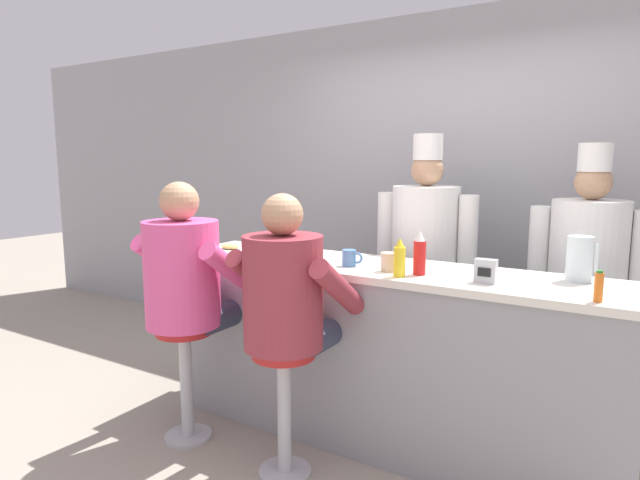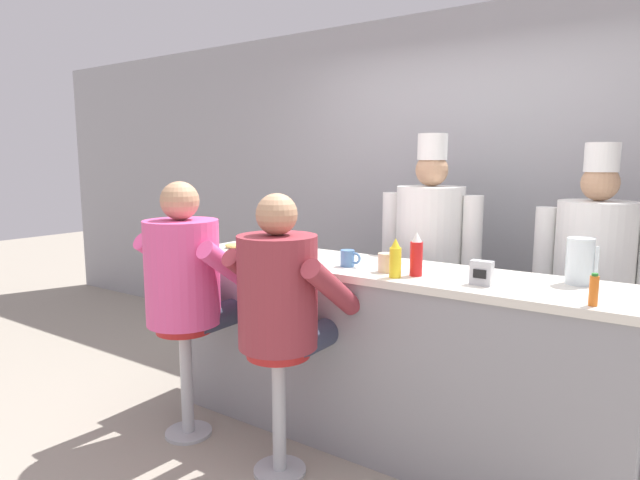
{
  "view_description": "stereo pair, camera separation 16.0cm",
  "coord_description": "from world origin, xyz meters",
  "views": [
    {
      "loc": [
        1.24,
        -2.37,
        1.6
      ],
      "look_at": [
        -0.38,
        0.28,
        1.14
      ],
      "focal_mm": 30.0,
      "sensor_mm": 36.0,
      "label": 1
    },
    {
      "loc": [
        1.37,
        -2.28,
        1.6
      ],
      "look_at": [
        -0.38,
        0.28,
        1.14
      ],
      "focal_mm": 30.0,
      "sensor_mm": 36.0,
      "label": 2
    }
  ],
  "objects": [
    {
      "name": "ground_plane",
      "position": [
        0.0,
        0.0,
        0.0
      ],
      "size": [
        20.0,
        20.0,
        0.0
      ],
      "primitive_type": "plane",
      "color": "#9E9384"
    },
    {
      "name": "wall_back",
      "position": [
        0.0,
        1.64,
        1.35
      ],
      "size": [
        10.0,
        0.06,
        2.7
      ],
      "color": "#99999E",
      "rests_on": "ground_plane"
    },
    {
      "name": "diner_counter",
      "position": [
        0.0,
        0.31,
        0.51
      ],
      "size": [
        2.65,
        0.61,
        1.02
      ],
      "color": "gray",
      "rests_on": "ground_plane"
    },
    {
      "name": "ketchup_bottle_red",
      "position": [
        0.27,
        0.2,
        1.13
      ],
      "size": [
        0.06,
        0.06,
        0.23
      ],
      "color": "red",
      "rests_on": "diner_counter"
    },
    {
      "name": "mustard_bottle_yellow",
      "position": [
        0.2,
        0.1,
        1.12
      ],
      "size": [
        0.06,
        0.06,
        0.2
      ],
      "color": "yellow",
      "rests_on": "diner_counter"
    },
    {
      "name": "hot_sauce_bottle_orange",
      "position": [
        1.1,
        0.08,
        1.09
      ],
      "size": [
        0.04,
        0.04,
        0.13
      ],
      "color": "orange",
      "rests_on": "diner_counter"
    },
    {
      "name": "water_pitcher_clear",
      "position": [
        0.98,
        0.46,
        1.13
      ],
      "size": [
        0.14,
        0.12,
        0.22
      ],
      "color": "silver",
      "rests_on": "diner_counter"
    },
    {
      "name": "breakfast_plate",
      "position": [
        -1.03,
        0.22,
        1.04
      ],
      "size": [
        0.27,
        0.27,
        0.05
      ],
      "color": "white",
      "rests_on": "diner_counter"
    },
    {
      "name": "cereal_bowl",
      "position": [
        -0.79,
        0.13,
        1.05
      ],
      "size": [
        0.16,
        0.16,
        0.05
      ],
      "color": "white",
      "rests_on": "diner_counter"
    },
    {
      "name": "coffee_mug_blue",
      "position": [
        -0.14,
        0.21,
        1.07
      ],
      "size": [
        0.12,
        0.08,
        0.09
      ],
      "color": "#4C7AB2",
      "rests_on": "diner_counter"
    },
    {
      "name": "coffee_mug_tan",
      "position": [
        0.1,
        0.19,
        1.07
      ],
      "size": [
        0.13,
        0.08,
        0.1
      ],
      "color": "beige",
      "rests_on": "diner_counter"
    },
    {
      "name": "napkin_dispenser_chrome",
      "position": [
        0.61,
        0.18,
        1.08
      ],
      "size": [
        0.1,
        0.06,
        0.12
      ],
      "color": "silver",
      "rests_on": "diner_counter"
    },
    {
      "name": "diner_seated_pink",
      "position": [
        -0.95,
        -0.24,
        0.94
      ],
      "size": [
        0.64,
        0.63,
        1.49
      ],
      "color": "#B2B5BA",
      "rests_on": "ground_plane"
    },
    {
      "name": "diner_seated_maroon",
      "position": [
        -0.26,
        -0.24,
        0.92
      ],
      "size": [
        0.6,
        0.6,
        1.45
      ],
      "color": "#B2B5BA",
      "rests_on": "ground_plane"
    },
    {
      "name": "cook_in_whites_near",
      "position": [
        -0.01,
        1.02,
        0.98
      ],
      "size": [
        0.69,
        0.44,
        1.78
      ],
      "color": "#232328",
      "rests_on": "ground_plane"
    },
    {
      "name": "cook_in_whites_far",
      "position": [
        0.97,
        1.09,
        0.94
      ],
      "size": [
        0.67,
        0.43,
        1.7
      ],
      "color": "#232328",
      "rests_on": "ground_plane"
    }
  ]
}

